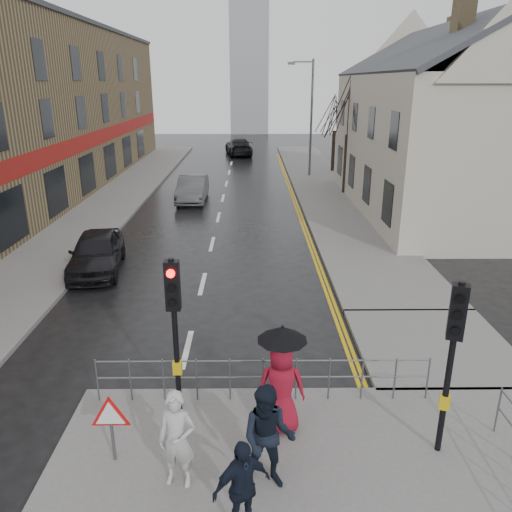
{
  "coord_description": "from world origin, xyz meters",
  "views": [
    {
      "loc": [
        1.71,
        -8.61,
        6.68
      ],
      "look_at": [
        1.85,
        5.47,
        1.73
      ],
      "focal_mm": 35.0,
      "sensor_mm": 36.0,
      "label": 1
    }
  ],
  "objects_px": {
    "pedestrian_b": "(268,438)",
    "car_mid": "(192,189)",
    "pedestrian_d": "(242,488)",
    "pedestrian_with_umbrella": "(281,377)",
    "pedestrian_a": "(177,440)",
    "car_parked": "(96,252)"
  },
  "relations": [
    {
      "from": "pedestrian_d",
      "to": "car_mid",
      "type": "distance_m",
      "value": 23.22
    },
    {
      "from": "car_parked",
      "to": "car_mid",
      "type": "bearing_deg",
      "value": 71.15
    },
    {
      "from": "pedestrian_d",
      "to": "pedestrian_with_umbrella",
      "type": "bearing_deg",
      "value": 44.36
    },
    {
      "from": "pedestrian_a",
      "to": "car_parked",
      "type": "relative_size",
      "value": 0.41
    },
    {
      "from": "pedestrian_a",
      "to": "car_mid",
      "type": "distance_m",
      "value": 22.12
    },
    {
      "from": "pedestrian_with_umbrella",
      "to": "pedestrian_b",
      "type": "bearing_deg",
      "value": -101.78
    },
    {
      "from": "pedestrian_with_umbrella",
      "to": "car_mid",
      "type": "distance_m",
      "value": 21.01
    },
    {
      "from": "car_parked",
      "to": "car_mid",
      "type": "distance_m",
      "value": 11.66
    },
    {
      "from": "pedestrian_d",
      "to": "car_parked",
      "type": "bearing_deg",
      "value": 87.09
    },
    {
      "from": "pedestrian_with_umbrella",
      "to": "car_parked",
      "type": "height_order",
      "value": "pedestrian_with_umbrella"
    },
    {
      "from": "pedestrian_a",
      "to": "pedestrian_with_umbrella",
      "type": "height_order",
      "value": "pedestrian_with_umbrella"
    },
    {
      "from": "pedestrian_with_umbrella",
      "to": "pedestrian_d",
      "type": "xyz_separation_m",
      "value": [
        -0.73,
        -2.37,
        -0.37
      ]
    },
    {
      "from": "pedestrian_d",
      "to": "car_mid",
      "type": "bearing_deg",
      "value": 69.54
    },
    {
      "from": "pedestrian_with_umbrella",
      "to": "car_mid",
      "type": "height_order",
      "value": "pedestrian_with_umbrella"
    },
    {
      "from": "car_mid",
      "to": "pedestrian_a",
      "type": "bearing_deg",
      "value": -84.2
    },
    {
      "from": "pedestrian_b",
      "to": "car_mid",
      "type": "distance_m",
      "value": 22.37
    },
    {
      "from": "pedestrian_a",
      "to": "pedestrian_b",
      "type": "height_order",
      "value": "pedestrian_b"
    },
    {
      "from": "pedestrian_b",
      "to": "car_mid",
      "type": "height_order",
      "value": "pedestrian_b"
    },
    {
      "from": "car_parked",
      "to": "pedestrian_a",
      "type": "bearing_deg",
      "value": -74.77
    },
    {
      "from": "pedestrian_a",
      "to": "pedestrian_d",
      "type": "relative_size",
      "value": 1.1
    },
    {
      "from": "car_parked",
      "to": "car_mid",
      "type": "xyz_separation_m",
      "value": [
        2.27,
        11.44,
        0.0
      ]
    },
    {
      "from": "pedestrian_a",
      "to": "pedestrian_b",
      "type": "bearing_deg",
      "value": 7.2
    }
  ]
}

